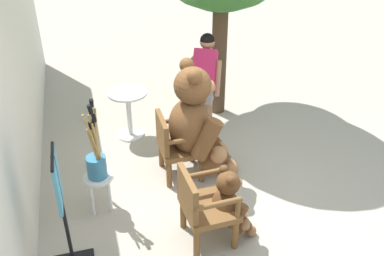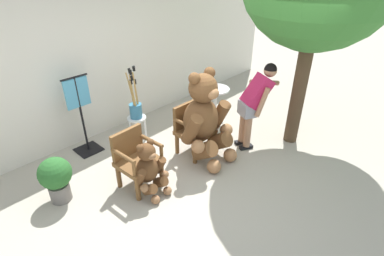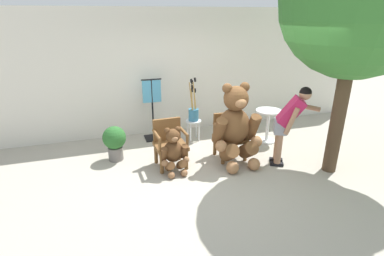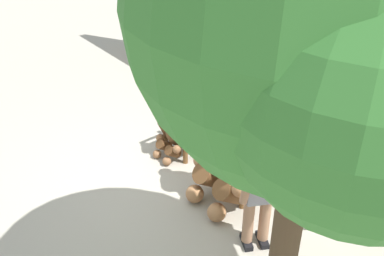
{
  "view_description": "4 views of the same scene",
  "coord_description": "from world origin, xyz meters",
  "px_view_note": "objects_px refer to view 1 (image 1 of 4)",
  "views": [
    {
      "loc": [
        -3.8,
        1.62,
        3.38
      ],
      "look_at": [
        0.28,
        0.48,
        0.86
      ],
      "focal_mm": 40.0,
      "sensor_mm": 36.0,
      "label": 1
    },
    {
      "loc": [
        -2.59,
        -2.38,
        2.97
      ],
      "look_at": [
        0.38,
        0.42,
        0.62
      ],
      "focal_mm": 28.0,
      "sensor_mm": 36.0,
      "label": 2
    },
    {
      "loc": [
        -1.71,
        -4.31,
        2.66
      ],
      "look_at": [
        -0.25,
        0.32,
        0.8
      ],
      "focal_mm": 28.0,
      "sensor_mm": 36.0,
      "label": 3
    },
    {
      "loc": [
        3.64,
        -2.57,
        3.49
      ],
      "look_at": [
        -0.09,
        0.26,
        0.72
      ],
      "focal_mm": 40.0,
      "sensor_mm": 36.0,
      "label": 4
    }
  ],
  "objects_px": {
    "wooden_chair_right": "(176,144)",
    "teddy_bear_large": "(196,122)",
    "wooden_chair_left": "(203,205)",
    "teddy_bear_small": "(229,203)",
    "person_visitor": "(204,80)",
    "brush_bucket": "(96,161)",
    "round_side_table": "(129,109)",
    "white_stool": "(99,184)",
    "clothing_display_stand": "(64,213)"
  },
  "relations": [
    {
      "from": "person_visitor",
      "to": "clothing_display_stand",
      "type": "height_order",
      "value": "person_visitor"
    },
    {
      "from": "teddy_bear_small",
      "to": "brush_bucket",
      "type": "bearing_deg",
      "value": 58.98
    },
    {
      "from": "wooden_chair_left",
      "to": "person_visitor",
      "type": "relative_size",
      "value": 0.58
    },
    {
      "from": "brush_bucket",
      "to": "teddy_bear_small",
      "type": "bearing_deg",
      "value": -121.02
    },
    {
      "from": "teddy_bear_small",
      "to": "wooden_chair_right",
      "type": "bearing_deg",
      "value": 13.63
    },
    {
      "from": "brush_bucket",
      "to": "clothing_display_stand",
      "type": "relative_size",
      "value": 0.7
    },
    {
      "from": "wooden_chair_left",
      "to": "teddy_bear_large",
      "type": "bearing_deg",
      "value": -12.51
    },
    {
      "from": "wooden_chair_right",
      "to": "round_side_table",
      "type": "bearing_deg",
      "value": 21.2
    },
    {
      "from": "white_stool",
      "to": "brush_bucket",
      "type": "xyz_separation_m",
      "value": [
        -0.0,
        -0.0,
        0.32
      ]
    },
    {
      "from": "teddy_bear_small",
      "to": "white_stool",
      "type": "bearing_deg",
      "value": 58.93
    },
    {
      "from": "wooden_chair_right",
      "to": "round_side_table",
      "type": "xyz_separation_m",
      "value": [
        1.12,
        0.43,
        -0.01
      ]
    },
    {
      "from": "teddy_bear_large",
      "to": "white_stool",
      "type": "distance_m",
      "value": 1.38
    },
    {
      "from": "wooden_chair_right",
      "to": "teddy_bear_small",
      "type": "xyz_separation_m",
      "value": [
        -1.18,
        -0.29,
        -0.05
      ]
    },
    {
      "from": "wooden_chair_left",
      "to": "teddy_bear_small",
      "type": "bearing_deg",
      "value": -89.01
    },
    {
      "from": "teddy_bear_small",
      "to": "person_visitor",
      "type": "xyz_separation_m",
      "value": [
        2.05,
        -0.34,
        0.48
      ]
    },
    {
      "from": "person_visitor",
      "to": "brush_bucket",
      "type": "xyz_separation_m",
      "value": [
        -1.28,
        1.62,
        -0.22
      ]
    },
    {
      "from": "person_visitor",
      "to": "teddy_bear_small",
      "type": "bearing_deg",
      "value": 170.62
    },
    {
      "from": "wooden_chair_left",
      "to": "white_stool",
      "type": "bearing_deg",
      "value": 52.03
    },
    {
      "from": "person_visitor",
      "to": "clothing_display_stand",
      "type": "bearing_deg",
      "value": 136.85
    },
    {
      "from": "wooden_chair_left",
      "to": "teddy_bear_small",
      "type": "xyz_separation_m",
      "value": [
        0.0,
        -0.29,
        -0.05
      ]
    },
    {
      "from": "teddy_bear_large",
      "to": "clothing_display_stand",
      "type": "xyz_separation_m",
      "value": [
        -1.24,
        1.61,
        -0.03
      ]
    },
    {
      "from": "round_side_table",
      "to": "person_visitor",
      "type": "bearing_deg",
      "value": -103.39
    },
    {
      "from": "brush_bucket",
      "to": "round_side_table",
      "type": "height_order",
      "value": "brush_bucket"
    },
    {
      "from": "white_stool",
      "to": "wooden_chair_right",
      "type": "bearing_deg",
      "value": -67.79
    },
    {
      "from": "teddy_bear_large",
      "to": "wooden_chair_left",
      "type": "bearing_deg",
      "value": 167.49
    },
    {
      "from": "teddy_bear_small",
      "to": "clothing_display_stand",
      "type": "xyz_separation_m",
      "value": [
        -0.06,
        1.64,
        0.31
      ]
    },
    {
      "from": "wooden_chair_left",
      "to": "wooden_chair_right",
      "type": "bearing_deg",
      "value": 0.0
    },
    {
      "from": "brush_bucket",
      "to": "round_side_table",
      "type": "distance_m",
      "value": 1.64
    },
    {
      "from": "white_stool",
      "to": "brush_bucket",
      "type": "distance_m",
      "value": 0.32
    },
    {
      "from": "teddy_bear_large",
      "to": "clothing_display_stand",
      "type": "relative_size",
      "value": 1.12
    },
    {
      "from": "teddy_bear_small",
      "to": "white_stool",
      "type": "distance_m",
      "value": 1.5
    },
    {
      "from": "wooden_chair_right",
      "to": "white_stool",
      "type": "bearing_deg",
      "value": 112.21
    },
    {
      "from": "wooden_chair_right",
      "to": "teddy_bear_large",
      "type": "bearing_deg",
      "value": -90.0
    },
    {
      "from": "wooden_chair_right",
      "to": "teddy_bear_large",
      "type": "distance_m",
      "value": 0.39
    },
    {
      "from": "wooden_chair_right",
      "to": "person_visitor",
      "type": "relative_size",
      "value": 0.58
    },
    {
      "from": "white_stool",
      "to": "clothing_display_stand",
      "type": "xyz_separation_m",
      "value": [
        -0.84,
        0.35,
        0.36
      ]
    },
    {
      "from": "teddy_bear_small",
      "to": "brush_bucket",
      "type": "height_order",
      "value": "brush_bucket"
    },
    {
      "from": "white_stool",
      "to": "round_side_table",
      "type": "xyz_separation_m",
      "value": [
        1.52,
        -0.57,
        0.09
      ]
    },
    {
      "from": "white_stool",
      "to": "teddy_bear_large",
      "type": "bearing_deg",
      "value": -72.09
    },
    {
      "from": "teddy_bear_small",
      "to": "round_side_table",
      "type": "height_order",
      "value": "teddy_bear_small"
    },
    {
      "from": "teddy_bear_small",
      "to": "person_visitor",
      "type": "distance_m",
      "value": 2.13
    },
    {
      "from": "wooden_chair_left",
      "to": "brush_bucket",
      "type": "distance_m",
      "value": 1.28
    },
    {
      "from": "clothing_display_stand",
      "to": "round_side_table",
      "type": "bearing_deg",
      "value": -21.25
    },
    {
      "from": "wooden_chair_left",
      "to": "round_side_table",
      "type": "bearing_deg",
      "value": 10.64
    },
    {
      "from": "white_stool",
      "to": "brush_bucket",
      "type": "height_order",
      "value": "brush_bucket"
    },
    {
      "from": "wooden_chair_left",
      "to": "clothing_display_stand",
      "type": "bearing_deg",
      "value": 92.34
    },
    {
      "from": "teddy_bear_large",
      "to": "person_visitor",
      "type": "relative_size",
      "value": 1.02
    },
    {
      "from": "clothing_display_stand",
      "to": "teddy_bear_large",
      "type": "bearing_deg",
      "value": -52.38
    },
    {
      "from": "wooden_chair_right",
      "to": "teddy_bear_large",
      "type": "relative_size",
      "value": 0.56
    },
    {
      "from": "brush_bucket",
      "to": "round_side_table",
      "type": "bearing_deg",
      "value": -20.21
    }
  ]
}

